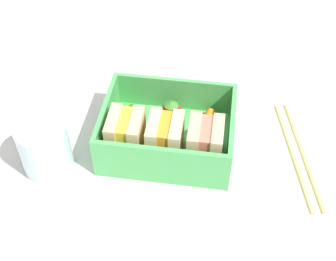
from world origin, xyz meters
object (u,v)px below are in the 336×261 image
chopstick_pair (298,153)px  sandwich_center (126,134)px  sandwich_left (205,142)px  strawberry_left (174,113)px  carrot_stick_far_left (208,124)px  drinking_glass (45,148)px  sandwich_center_left (165,138)px  strawberry_far_left (134,115)px  folded_napkin (179,74)px

chopstick_pair → sandwich_center: bearing=8.2°
sandwich_left → strawberry_left: size_ratio=1.47×
carrot_stick_far_left → chopstick_pair: (-12.25, 2.13, -1.54)cm
sandwich_left → drinking_glass: size_ratio=0.78×
strawberry_left → chopstick_pair: size_ratio=0.20×
sandwich_center_left → strawberry_far_left: size_ratio=1.64×
sandwich_left → carrot_stick_far_left: 5.73cm
sandwich_center → strawberry_far_left: bearing=-90.4°
sandwich_center → chopstick_pair: size_ratio=0.30×
sandwich_center → drinking_glass: 10.11cm
sandwich_center → strawberry_far_left: sandwich_center is taller
drinking_glass → sandwich_left: bearing=-170.2°
strawberry_left → sandwich_left: bearing=129.7°
chopstick_pair → folded_napkin: bearing=-38.6°
sandwich_left → strawberry_far_left: 11.14cm
chopstick_pair → strawberry_left: bearing=-8.1°
sandwich_left → sandwich_center_left: same height
sandwich_left → chopstick_pair: bearing=-165.3°
sandwich_center → chopstick_pair: bearing=-171.8°
folded_napkin → strawberry_far_left: bearing=70.0°
chopstick_pair → folded_napkin: size_ratio=1.25×
sandwich_center_left → carrot_stick_far_left: 7.61cm
sandwich_center → folded_napkin: bearing=-104.9°
sandwich_left → strawberry_left: bearing=-50.3°
sandwich_center_left → chopstick_pair: 17.92cm
sandwich_center_left → drinking_glass: bearing=13.0°
strawberry_left → drinking_glass: size_ratio=0.53×
sandwich_left → sandwich_center: (10.04, 0.00, 0.00)cm
strawberry_far_left → folded_napkin: size_ratio=0.23×
sandwich_left → folded_napkin: (5.42, -17.33, -3.78)cm
strawberry_far_left → sandwich_center: bearing=89.6°
drinking_glass → folded_napkin: (-14.14, -20.70, -3.35)cm
carrot_stick_far_left → drinking_glass: drinking_glass is taller
sandwich_left → sandwich_center: size_ratio=1.00×
sandwich_left → carrot_stick_far_left: size_ratio=1.18×
carrot_stick_far_left → drinking_glass: (19.54, 8.71, 1.66)cm
sandwich_left → sandwich_center: 10.04cm
carrot_stick_far_left → folded_napkin: bearing=-65.7°
sandwich_center → carrot_stick_far_left: 11.54cm
sandwich_center_left → strawberry_far_left: 6.99cm
strawberry_far_left → drinking_glass: bearing=40.3°
sandwich_left → carrot_stick_far_left: (0.02, -5.34, -2.08)cm
sandwich_center_left → strawberry_left: 5.72cm
strawberry_far_left → drinking_glass: drinking_glass is taller
strawberry_left → drinking_glass: bearing=31.1°
sandwich_center_left → strawberry_far_left: (4.98, -4.74, -1.26)cm
carrot_stick_far_left → sandwich_center: bearing=28.1°
strawberry_left → folded_napkin: 12.06cm
sandwich_left → strawberry_far_left: size_ratio=1.64×
carrot_stick_far_left → strawberry_far_left: bearing=3.4°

